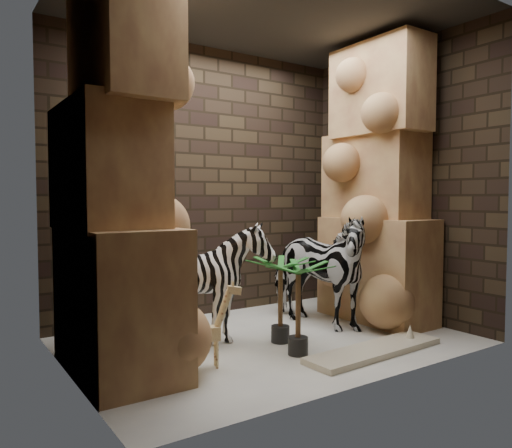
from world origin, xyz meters
TOP-DOWN VIEW (x-y plane):
  - floor at (0.00, 0.00)m, footprint 3.50×3.50m
  - ceiling at (0.00, 0.00)m, footprint 3.50×3.50m
  - wall_back at (0.00, 1.25)m, footprint 3.50×0.00m
  - wall_front at (0.00, -1.25)m, footprint 3.50×0.00m
  - wall_left at (-1.75, 0.00)m, footprint 0.00×3.00m
  - wall_right at (1.75, 0.00)m, footprint 0.00×3.00m
  - rock_pillar_left at (-1.40, 0.00)m, footprint 0.68×1.30m
  - rock_pillar_right at (1.42, 0.00)m, footprint 0.58×1.25m
  - zebra_right at (0.69, 0.15)m, footprint 0.81×1.25m
  - zebra_left at (-0.49, 0.26)m, footprint 1.00×1.19m
  - giraffe_toy at (-0.83, -0.32)m, footprint 0.37×0.22m
  - palm_front at (0.06, -0.10)m, footprint 0.36×0.36m
  - palm_back at (-0.03, -0.47)m, footprint 0.36×0.36m
  - surfboard at (0.53, -0.80)m, footprint 1.40×0.40m

SIDE VIEW (x-z plane):
  - floor at x=0.00m, z-range 0.00..0.00m
  - surfboard at x=0.53m, z-range 0.00..0.05m
  - giraffe_toy at x=-0.83m, z-range 0.00..0.68m
  - palm_front at x=0.06m, z-range 0.00..0.79m
  - palm_back at x=-0.03m, z-range 0.00..0.80m
  - zebra_left at x=-0.49m, z-range 0.00..1.01m
  - zebra_right at x=0.69m, z-range 0.00..1.37m
  - wall_back at x=0.00m, z-range -0.25..3.25m
  - wall_front at x=0.00m, z-range -0.25..3.25m
  - wall_left at x=-1.75m, z-range 0.00..3.00m
  - wall_right at x=1.75m, z-range 0.00..3.00m
  - rock_pillar_left at x=-1.40m, z-range 0.00..3.00m
  - rock_pillar_right at x=1.42m, z-range 0.00..3.00m
  - ceiling at x=0.00m, z-range 3.00..3.00m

